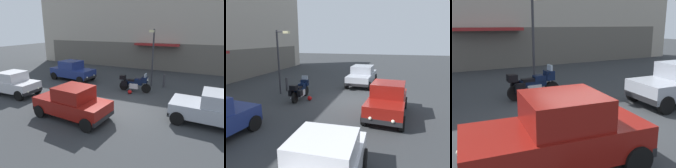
{
  "view_description": "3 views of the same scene",
  "coord_description": "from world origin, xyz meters",
  "views": [
    {
      "loc": [
        3.8,
        -9.1,
        4.34
      ],
      "look_at": [
        -0.77,
        0.67,
        1.22
      ],
      "focal_mm": 31.31,
      "sensor_mm": 36.0,
      "label": 1
    },
    {
      "loc": [
        -11.18,
        -1.91,
        3.65
      ],
      "look_at": [
        -0.55,
        0.98,
        1.17
      ],
      "focal_mm": 31.59,
      "sensor_mm": 36.0,
      "label": 2
    },
    {
      "loc": [
        -3.88,
        -6.27,
        3.03
      ],
      "look_at": [
        -0.09,
        1.17,
        1.07
      ],
      "focal_mm": 41.2,
      "sensor_mm": 36.0,
      "label": 3
    }
  ],
  "objects": [
    {
      "name": "ground_plane",
      "position": [
        0.0,
        0.0,
        0.0
      ],
      "size": [
        80.0,
        80.0,
        0.0
      ],
      "primitive_type": "plane",
      "color": "#2D3033"
    },
    {
      "name": "building_facade_rear",
      "position": [
        -0.0,
        12.55,
        5.19
      ],
      "size": [
        31.51,
        3.4,
        10.48
      ],
      "color": "#A89E8E",
      "rests_on": "ground"
    },
    {
      "name": "motorcycle",
      "position": [
        -0.35,
        3.47,
        0.62
      ],
      "size": [
        2.26,
        0.77,
        1.36
      ],
      "rotation": [
        0.0,
        0.0,
        0.02
      ],
      "color": "black",
      "rests_on": "ground"
    },
    {
      "name": "helmet",
      "position": [
        -0.44,
        2.82,
        0.14
      ],
      "size": [
        0.28,
        0.28,
        0.28
      ],
      "primitive_type": "sphere",
      "color": "#990C0C",
      "rests_on": "ground"
    },
    {
      "name": "car_hatchback_near",
      "position": [
        -1.73,
        -1.83,
        0.81
      ],
      "size": [
        3.98,
        2.09,
        1.64
      ],
      "rotation": [
        0.0,
        0.0,
        3.05
      ],
      "color": "maroon",
      "rests_on": "ground"
    },
    {
      "name": "car_sedan_far",
      "position": [
        4.89,
        0.36,
        0.78
      ],
      "size": [
        4.64,
        2.1,
        1.56
      ],
      "rotation": [
        0.0,
        0.0,
        -0.05
      ],
      "color": "#9EA3AD",
      "rests_on": "ground"
    },
    {
      "name": "car_compact_side",
      "position": [
        -7.44,
        -0.56,
        0.77
      ],
      "size": [
        3.5,
        1.75,
        1.56
      ],
      "rotation": [
        0.0,
        0.0,
        0.01
      ],
      "color": "silver",
      "rests_on": "ground"
    },
    {
      "name": "car_wagon_end",
      "position": [
        -6.23,
        4.32,
        0.81
      ],
      "size": [
        4.0,
        2.16,
        1.64
      ],
      "rotation": [
        0.0,
        0.0,
        -0.11
      ],
      "color": "navy",
      "rests_on": "ground"
    },
    {
      "name": "streetlamp_curbside",
      "position": [
        0.4,
        5.18,
        2.63
      ],
      "size": [
        0.28,
        0.94,
        4.26
      ],
      "color": "#2D2D33",
      "rests_on": "ground"
    },
    {
      "name": "bollard_curbside",
      "position": [
        1.34,
        5.37,
        0.53
      ],
      "size": [
        0.16,
        0.16,
        1.01
      ],
      "color": "#333338",
      "rests_on": "ground"
    }
  ]
}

